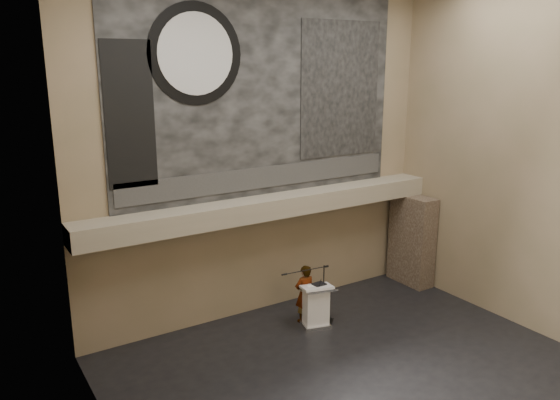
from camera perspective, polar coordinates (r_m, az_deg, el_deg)
floor at (r=12.41m, az=8.30°, el=-17.68°), size 10.00×10.00×0.00m
wall_back at (r=13.99m, az=-1.75°, el=4.86°), size 10.00×0.02×8.50m
wall_left at (r=8.46m, az=-17.37°, el=-2.07°), size 0.02×8.00×8.50m
wall_right at (r=14.54m, az=24.15°, el=3.97°), size 0.02×8.00×8.50m
soffit at (r=13.93m, az=-0.88°, el=-0.65°), size 10.00×0.80×0.50m
sprinkler_left at (r=13.23m, az=-6.69°, el=-2.82°), size 0.04×0.04×0.06m
sprinkler_right at (r=15.00m, az=5.43°, el=-0.73°), size 0.04×0.04×0.06m
banner at (r=13.80m, az=-1.74°, el=10.79°), size 8.00×0.05×5.00m
banner_text_strip at (r=14.04m, az=-1.59°, el=2.40°), size 7.76×0.02×0.55m
banner_clock_rim at (r=12.92m, az=-8.81°, el=14.84°), size 2.30×0.02×2.30m
banner_clock_face at (r=12.90m, az=-8.77°, el=14.84°), size 1.84×0.02×1.84m
banner_building_print at (r=15.12m, az=6.36°, el=11.39°), size 2.60×0.02×3.60m
banner_brick_print at (r=12.41m, az=-15.43°, el=8.51°), size 1.10×0.02×3.20m
stone_pier at (r=16.87m, az=13.61°, el=-4.06°), size 0.60×1.40×2.70m
lectern at (r=14.04m, az=3.78°, el=-10.98°), size 0.87×0.71×1.14m
binder at (r=13.87m, az=4.11°, el=-8.77°), size 0.32×0.27×0.04m
papers at (r=13.73m, az=3.39°, el=-9.07°), size 0.24×0.29×0.00m
speaker_person at (r=14.18m, az=2.58°, el=-9.75°), size 0.58×0.40×1.53m
mic_stand at (r=14.42m, az=4.38°, el=-11.70°), size 1.45×0.52×1.54m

